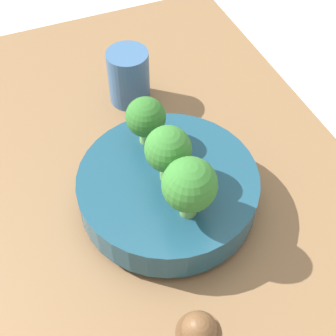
# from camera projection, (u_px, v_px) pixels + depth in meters

# --- Properties ---
(ground_plane) EXTENTS (6.00, 6.00, 0.00)m
(ground_plane) POSITION_uv_depth(u_px,v_px,m) (159.00, 237.00, 0.72)
(ground_plane) COLOR silver
(table) EXTENTS (1.10, 0.67, 0.05)m
(table) POSITION_uv_depth(u_px,v_px,m) (159.00, 229.00, 0.70)
(table) COLOR brown
(table) RESTS_ON ground_plane
(bowl) EXTENTS (0.26, 0.26, 0.06)m
(bowl) POSITION_uv_depth(u_px,v_px,m) (168.00, 189.00, 0.67)
(bowl) COLOR navy
(bowl) RESTS_ON table
(broccoli_floret_right) EXTENTS (0.07, 0.07, 0.09)m
(broccoli_floret_right) POSITION_uv_depth(u_px,v_px,m) (190.00, 186.00, 0.57)
(broccoli_floret_right) COLOR #609347
(broccoli_floret_right) RESTS_ON bowl
(broccoli_floret_center) EXTENTS (0.06, 0.06, 0.09)m
(broccoli_floret_center) POSITION_uv_depth(u_px,v_px,m) (168.00, 150.00, 0.61)
(broccoli_floret_center) COLOR #609347
(broccoli_floret_center) RESTS_ON bowl
(broccoli_floret_left) EXTENTS (0.06, 0.06, 0.08)m
(broccoli_floret_left) POSITION_uv_depth(u_px,v_px,m) (146.00, 118.00, 0.66)
(broccoli_floret_left) COLOR #7AB256
(broccoli_floret_left) RESTS_ON bowl
(cup) EXTENTS (0.07, 0.07, 0.10)m
(cup) POSITION_uv_depth(u_px,v_px,m) (129.00, 77.00, 0.81)
(cup) COLOR #33567F
(cup) RESTS_ON table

